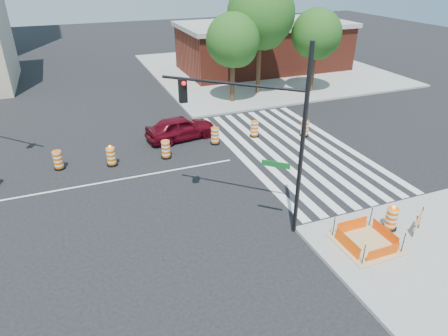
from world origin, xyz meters
The scene contains 19 objects.
ground centered at (0.00, 0.00, 0.00)m, with size 120.00×120.00×0.00m, color black.
sidewalk_ne centered at (18.00, 18.00, 0.07)m, with size 22.00×22.00×0.15m, color gray.
crosswalk_east centered at (10.95, 0.00, 0.01)m, with size 6.75×13.50×0.01m.
lane_centerline centered at (0.00, 0.00, 0.01)m, with size 14.00×0.12×0.01m, color silver.
excavation_pit centered at (9.00, -9.00, 0.22)m, with size 2.20×2.20×0.90m.
brick_storefront centered at (18.00, 18.00, 2.32)m, with size 16.50×8.50×4.60m.
red_coupe centered at (5.31, 3.91, 0.74)m, with size 1.74×4.34×1.48m, color #530712.
signal_pole_se centered at (5.77, -6.07, 4.59)m, with size 4.29×3.86×7.46m.
pit_drum centered at (10.57, -8.52, 0.62)m, with size 0.57×0.57×1.13m.
barricade centered at (11.36, -9.12, 0.71)m, with size 0.78×0.46×1.02m.
tree_north_c centered at (11.08, 9.40, 4.51)m, with size 3.98×3.96×6.73m.
tree_north_d centered at (13.93, 10.73, 5.98)m, with size 5.23×5.23×8.90m.
tree_north_e centered at (18.27, 9.44, 4.53)m, with size 3.97×3.97×6.75m.
median_drum_3 centered at (-1.88, 2.40, 0.48)m, with size 0.60×0.60×1.02m.
median_drum_4 centered at (0.80, 1.80, 0.49)m, with size 0.60×0.60×1.18m.
median_drum_5 centered at (3.77, 1.63, 0.48)m, with size 0.60×0.60×1.02m.
median_drum_6 centered at (7.02, 2.44, 0.48)m, with size 0.60×0.60×1.02m.
median_drum_7 centered at (9.71, 2.57, 0.48)m, with size 0.60×0.60×1.02m.
median_drum_8 centered at (12.72, 1.51, 0.48)m, with size 0.60×0.60×1.02m.
Camera 1 is at (-0.64, -18.47, 9.92)m, focal length 32.00 mm.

